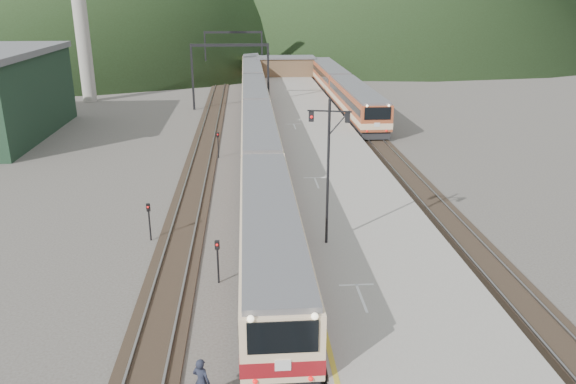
{
  "coord_description": "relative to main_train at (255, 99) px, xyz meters",
  "views": [
    {
      "loc": [
        -1.02,
        -15.26,
        13.5
      ],
      "look_at": [
        1.43,
        17.38,
        2.0
      ],
      "focal_mm": 35.0,
      "sensor_mm": 36.0,
      "label": 1
    }
  ],
  "objects": [
    {
      "name": "platform",
      "position": [
        5.6,
        -12.45,
        -1.5
      ],
      "size": [
        8.0,
        100.0,
        1.0
      ],
      "primitive_type": "cube",
      "color": "gray",
      "rests_on": "ground"
    },
    {
      "name": "short_signal_a",
      "position": [
        -2.59,
        -40.7,
        -0.54
      ],
      "size": [
        0.24,
        0.19,
        2.27
      ],
      "color": "black",
      "rests_on": "ground"
    },
    {
      "name": "track_far",
      "position": [
        -5.0,
        -10.45,
        -1.94
      ],
      "size": [
        2.6,
        200.0,
        0.23
      ],
      "color": "black",
      "rests_on": "ground"
    },
    {
      "name": "worker",
      "position": [
        -2.8,
        -49.44,
        -1.1
      ],
      "size": [
        0.79,
        0.69,
        1.81
      ],
      "primitive_type": "imported",
      "rotation": [
        0.0,
        0.0,
        2.66
      ],
      "color": "#1D202F",
      "rests_on": "ground"
    },
    {
      "name": "main_train",
      "position": [
        0.0,
        0.0,
        0.0
      ],
      "size": [
        2.91,
        99.69,
        3.55
      ],
      "color": "beige",
      "rests_on": "track_main"
    },
    {
      "name": "track_second",
      "position": [
        11.5,
        -10.45,
        -1.94
      ],
      "size": [
        2.6,
        200.0,
        0.23
      ],
      "color": "black",
      "rests_on": "ground"
    },
    {
      "name": "signal_mast",
      "position": [
        3.08,
        -38.51,
        3.66
      ],
      "size": [
        2.16,
        0.63,
        7.7
      ],
      "color": "black",
      "rests_on": "platform"
    },
    {
      "name": "short_signal_b",
      "position": [
        -3.55,
        -17.82,
        -0.54
      ],
      "size": [
        0.27,
        0.24,
        2.27
      ],
      "color": "black",
      "rests_on": "ground"
    },
    {
      "name": "track_main",
      "position": [
        0.0,
        -10.45,
        -1.94
      ],
      "size": [
        2.6,
        200.0,
        0.23
      ],
      "color": "black",
      "rests_on": "ground"
    },
    {
      "name": "gantry_far",
      "position": [
        -2.85,
        29.55,
        3.58
      ],
      "size": [
        9.55,
        0.25,
        8.0
      ],
      "color": "black",
      "rests_on": "ground"
    },
    {
      "name": "station_shed",
      "position": [
        5.6,
        27.55,
        0.57
      ],
      "size": [
        9.4,
        4.4,
        3.1
      ],
      "color": "brown",
      "rests_on": "platform"
    },
    {
      "name": "second_train",
      "position": [
        11.5,
        7.82,
        0.14
      ],
      "size": [
        3.13,
        42.56,
        3.82
      ],
      "color": "#A34827",
      "rests_on": "track_second"
    },
    {
      "name": "short_signal_c",
      "position": [
        -6.75,
        -35.25,
        -0.54
      ],
      "size": [
        0.26,
        0.22,
        2.27
      ],
      "color": "black",
      "rests_on": "ground"
    },
    {
      "name": "gantry_near",
      "position": [
        -2.85,
        4.55,
        3.58
      ],
      "size": [
        9.55,
        0.25,
        8.0
      ],
      "color": "black",
      "rests_on": "ground"
    }
  ]
}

